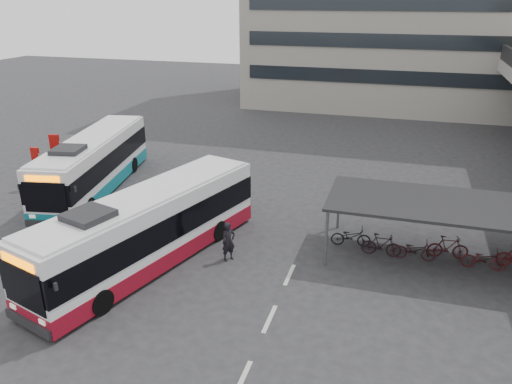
# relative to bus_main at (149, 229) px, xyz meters

# --- Properties ---
(ground) EXTENTS (120.00, 120.00, 0.00)m
(ground) POSITION_rel_bus_main_xyz_m (3.18, 0.65, -1.53)
(ground) COLOR #28282B
(ground) RESTS_ON ground
(bike_shelter) EXTENTS (10.00, 4.00, 2.54)m
(bike_shelter) POSITION_rel_bus_main_xyz_m (11.68, 3.65, -0.17)
(bike_shelter) COLOR #595B60
(bike_shelter) RESTS_ON ground
(road_markings) EXTENTS (0.15, 7.60, 0.01)m
(road_markings) POSITION_rel_bus_main_xyz_m (5.68, -2.35, -1.52)
(road_markings) COLOR beige
(road_markings) RESTS_ON ground
(bus_main) EXTENTS (5.49, 11.33, 3.29)m
(bus_main) POSITION_rel_bus_main_xyz_m (0.00, 0.00, 0.00)
(bus_main) COLOR white
(bus_main) RESTS_ON ground
(bus_teal) EXTENTS (4.39, 11.25, 3.25)m
(bus_teal) POSITION_rel_bus_main_xyz_m (-6.91, 6.63, -0.02)
(bus_teal) COLOR white
(bus_teal) RESTS_ON ground
(pedestrian) EXTENTS (0.70, 0.72, 1.67)m
(pedestrian) POSITION_rel_bus_main_xyz_m (2.98, 1.12, -0.69)
(pedestrian) COLOR black
(pedestrian) RESTS_ON ground
(sign_totem_mid) EXTENTS (0.51, 0.15, 2.38)m
(sign_totem_mid) POSITION_rel_bus_main_xyz_m (-10.12, 5.87, -0.29)
(sign_totem_mid) COLOR #9B0D09
(sign_totem_mid) RESTS_ON ground
(sign_totem_north) EXTENTS (0.60, 0.30, 2.79)m
(sign_totem_north) POSITION_rel_bus_main_xyz_m (-9.84, 7.25, -0.09)
(sign_totem_north) COLOR #9B0D09
(sign_totem_north) RESTS_ON ground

